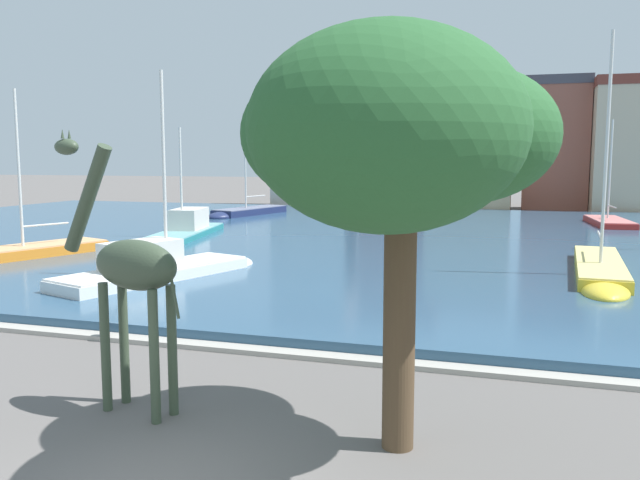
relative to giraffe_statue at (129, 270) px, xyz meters
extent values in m
cube|color=#2D5170|center=(1.95, 25.37, -2.43)|extent=(78.31, 42.36, 0.35)
cube|color=#ADA89E|center=(1.95, 3.94, -2.55)|extent=(78.31, 0.50, 0.12)
cylinder|color=#3D4C38|center=(-0.48, -0.12, -1.42)|extent=(0.17, 0.17, 2.36)
cylinder|color=#3D4C38|center=(-0.38, 0.31, -1.42)|extent=(0.17, 0.17, 2.36)
cylinder|color=#3D4C38|center=(0.68, -0.38, -1.42)|extent=(0.17, 0.17, 2.36)
cylinder|color=#3D4C38|center=(0.78, 0.06, -1.42)|extent=(0.17, 0.17, 2.36)
ellipsoid|color=#3D4C38|center=(0.15, -0.03, 0.10)|extent=(1.93, 1.07, 0.90)
cylinder|color=#3D4C38|center=(-0.97, 0.22, 1.23)|extent=(1.26, 0.52, 2.02)
ellipsoid|color=#3D4C38|center=(-1.46, 0.33, 2.18)|extent=(0.61, 0.42, 0.30)
cone|color=#3D4C38|center=(-1.48, 0.25, 2.41)|extent=(0.06, 0.06, 0.17)
cone|color=#3D4C38|center=(-1.44, 0.40, 2.41)|extent=(0.06, 0.06, 0.17)
cylinder|color=#3D4C38|center=(1.00, -0.22, -0.28)|extent=(0.26, 0.11, 0.96)
cube|color=teal|center=(-10.87, 21.95, -2.29)|extent=(3.74, 8.70, 0.64)
ellipsoid|color=teal|center=(-10.09, 18.01, -2.29)|extent=(2.46, 3.28, 0.60)
cube|color=#6EA5A8|center=(-10.87, 21.95, -1.94)|extent=(3.67, 8.53, 0.06)
cube|color=silver|center=(-11.00, 22.57, -1.35)|extent=(2.04, 3.19, 1.13)
cylinder|color=silver|center=(-10.75, 21.32, 0.83)|extent=(0.12, 0.12, 5.60)
cylinder|color=silver|center=(-11.04, 22.77, -1.07)|extent=(0.66, 2.92, 0.08)
cube|color=navy|center=(-13.01, 35.99, -2.19)|extent=(3.60, 7.32, 0.83)
ellipsoid|color=navy|center=(-13.83, 32.74, -2.19)|extent=(2.29, 2.82, 0.79)
cube|color=slate|center=(-13.01, 35.99, -1.75)|extent=(3.52, 7.17, 0.06)
cylinder|color=silver|center=(-13.14, 35.48, 1.36)|extent=(0.12, 0.12, 6.27)
cylinder|color=silver|center=(-12.84, 36.68, -0.88)|extent=(0.68, 2.42, 0.08)
cube|color=red|center=(12.27, 35.41, -2.27)|extent=(2.62, 6.45, 0.68)
ellipsoid|color=red|center=(12.01, 38.38, -2.27)|extent=(2.05, 2.36, 0.65)
cube|color=#C7716E|center=(12.27, 35.41, -1.90)|extent=(2.56, 6.32, 0.06)
cylinder|color=silver|center=(12.23, 35.88, 1.27)|extent=(0.12, 0.12, 6.40)
cylinder|color=silver|center=(12.32, 34.78, -1.03)|extent=(0.27, 2.20, 0.08)
cube|color=white|center=(-5.63, 10.03, -2.24)|extent=(4.32, 7.76, 0.73)
ellipsoid|color=white|center=(-4.51, 13.41, -2.24)|extent=(2.59, 3.07, 0.70)
cube|color=silver|center=(-5.63, 10.03, -1.84)|extent=(4.23, 7.60, 0.06)
cube|color=silver|center=(-5.80, 9.50, -1.33)|extent=(2.20, 2.94, 0.96)
cylinder|color=silver|center=(-5.45, 10.57, 1.58)|extent=(0.12, 0.12, 6.90)
cylinder|color=silver|center=(-5.86, 9.32, -0.97)|extent=(0.90, 2.51, 0.08)
cube|color=gold|center=(9.58, 16.06, -2.23)|extent=(2.17, 8.53, 0.75)
ellipsoid|color=gold|center=(9.32, 12.06, -2.23)|extent=(1.66, 3.04, 0.72)
cube|color=#DFCD77|center=(9.58, 16.06, -1.82)|extent=(2.13, 8.36, 0.06)
cylinder|color=silver|center=(9.54, 15.43, 2.29)|extent=(0.12, 0.12, 8.29)
cylinder|color=silver|center=(9.63, 16.91, -0.95)|extent=(0.27, 2.95, 0.08)
cube|color=orange|center=(-13.68, 13.40, -2.22)|extent=(4.05, 6.57, 0.77)
cube|color=#E2A56E|center=(-13.68, 13.40, -1.81)|extent=(3.97, 6.44, 0.06)
cylinder|color=silver|center=(-13.84, 12.96, 1.53)|extent=(0.12, 0.12, 6.74)
cylinder|color=silver|center=(-13.46, 13.99, -0.94)|extent=(0.82, 2.08, 0.08)
cylinder|color=brown|center=(4.86, -0.10, -0.59)|extent=(0.50, 0.50, 4.03)
ellipsoid|color=#285B2D|center=(4.86, -0.10, 2.73)|extent=(2.70, 2.70, 2.03)
ellipsoid|color=#285B2D|center=(5.79, -0.13, 2.30)|extent=(2.69, 2.69, 2.02)
ellipsoid|color=#285B2D|center=(4.89, 0.77, 2.78)|extent=(2.93, 2.93, 2.20)
ellipsoid|color=#285B2D|center=(3.88, -0.14, 2.33)|extent=(3.02, 3.02, 2.27)
ellipsoid|color=#285B2D|center=(4.90, -1.50, 2.34)|extent=(3.64, 3.64, 2.73)
cylinder|color=#232326|center=(-3.30, 3.79, -2.36)|extent=(0.24, 0.24, 0.50)
cube|color=beige|center=(-12.24, 50.20, 3.01)|extent=(7.30, 5.26, 11.23)
cube|color=brown|center=(-12.24, 50.20, 9.02)|extent=(7.45, 5.36, 0.80)
cube|color=#8E5142|center=(-3.87, 50.62, 2.74)|extent=(6.98, 5.29, 10.68)
cube|color=#51281E|center=(-3.87, 50.62, 8.48)|extent=(7.12, 5.40, 0.80)
cube|color=tan|center=(2.40, 49.35, 1.76)|extent=(7.16, 5.71, 8.73)
cube|color=brown|center=(2.40, 49.35, 6.52)|extent=(7.31, 5.83, 0.80)
cube|color=#8E5142|center=(9.61, 52.39, 2.84)|extent=(5.40, 5.67, 10.90)
cube|color=#42424C|center=(9.61, 52.39, 8.69)|extent=(5.51, 5.79, 0.80)
cube|color=#C6B293|center=(15.88, 50.12, 2.62)|extent=(7.01, 6.10, 10.45)
cube|color=brown|center=(15.88, 50.12, 8.24)|extent=(7.15, 6.23, 0.80)
camera|label=1|loc=(6.55, -9.89, 1.95)|focal=36.46mm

